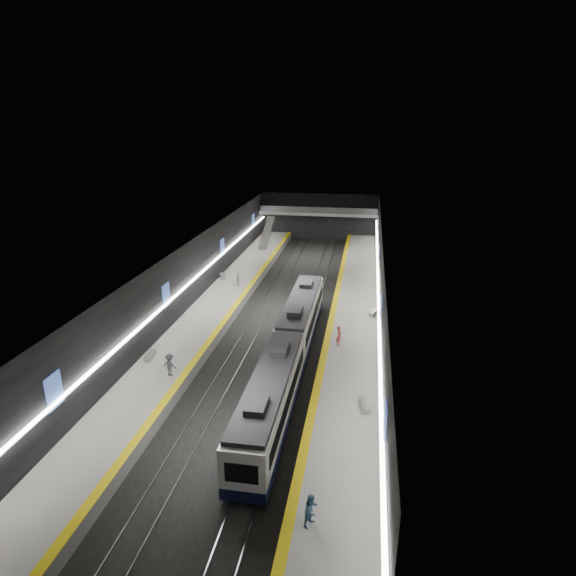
% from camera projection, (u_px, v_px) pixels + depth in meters
% --- Properties ---
extents(ground, '(70.00, 70.00, 0.00)m').
position_uv_depth(ground, '(285.00, 314.00, 52.49)').
color(ground, black).
rests_on(ground, ground).
extents(ceiling, '(20.00, 70.00, 0.04)m').
position_uv_depth(ceiling, '(285.00, 243.00, 49.82)').
color(ceiling, beige).
rests_on(ceiling, wall_left).
extents(wall_left, '(0.04, 70.00, 8.00)m').
position_uv_depth(wall_left, '(195.00, 275.00, 52.73)').
color(wall_left, black).
rests_on(wall_left, ground).
extents(wall_right, '(0.04, 70.00, 8.00)m').
position_uv_depth(wall_right, '(380.00, 284.00, 49.58)').
color(wall_right, black).
rests_on(wall_right, ground).
extents(wall_back, '(20.00, 0.04, 8.00)m').
position_uv_depth(wall_back, '(320.00, 217.00, 83.69)').
color(wall_back, black).
rests_on(wall_back, ground).
extents(wall_front, '(20.00, 0.04, 8.00)m').
position_uv_depth(wall_front, '(129.00, 561.00, 18.62)').
color(wall_front, black).
rests_on(wall_front, ground).
extents(platform_left, '(5.00, 70.00, 1.00)m').
position_uv_depth(platform_left, '(219.00, 306.00, 53.50)').
color(platform_left, slate).
rests_on(platform_left, ground).
extents(tile_surface_left, '(5.00, 70.00, 0.02)m').
position_uv_depth(tile_surface_left, '(218.00, 301.00, 53.33)').
color(tile_surface_left, '#A0A09C').
rests_on(tile_surface_left, platform_left).
extents(tactile_strip_left, '(0.60, 70.00, 0.02)m').
position_uv_depth(tactile_strip_left, '(238.00, 302.00, 52.98)').
color(tactile_strip_left, yellow).
rests_on(tactile_strip_left, platform_left).
extents(platform_right, '(5.00, 70.00, 1.00)m').
position_uv_depth(platform_right, '(354.00, 314.00, 51.15)').
color(platform_right, slate).
rests_on(platform_right, ground).
extents(tile_surface_right, '(5.00, 70.00, 0.02)m').
position_uv_depth(tile_surface_right, '(354.00, 310.00, 50.97)').
color(tile_surface_right, '#A0A09C').
rests_on(tile_surface_right, platform_right).
extents(tactile_strip_right, '(0.60, 70.00, 0.02)m').
position_uv_depth(tactile_strip_right, '(334.00, 308.00, 51.32)').
color(tactile_strip_right, yellow).
rests_on(tactile_strip_right, platform_right).
extents(rails, '(6.52, 70.00, 0.12)m').
position_uv_depth(rails, '(285.00, 314.00, 52.47)').
color(rails, gray).
rests_on(rails, ground).
extents(train, '(2.69, 30.04, 3.60)m').
position_uv_depth(train, '(288.00, 350.00, 39.57)').
color(train, black).
rests_on(train, ground).
extents(ad_posters, '(19.94, 53.50, 2.20)m').
position_uv_depth(ad_posters, '(286.00, 272.00, 51.92)').
color(ad_posters, '#3F5FBD').
rests_on(ad_posters, wall_left).
extents(cove_light_left, '(0.25, 68.60, 0.12)m').
position_uv_depth(cove_light_left, '(197.00, 276.00, 52.76)').
color(cove_light_left, white).
rests_on(cove_light_left, wall_left).
extents(cove_light_right, '(0.25, 68.60, 0.12)m').
position_uv_depth(cove_light_right, '(378.00, 286.00, 49.68)').
color(cove_light_right, white).
rests_on(cove_light_right, wall_right).
extents(mezzanine_bridge, '(20.00, 3.00, 1.50)m').
position_uv_depth(mezzanine_bridge, '(318.00, 213.00, 81.42)').
color(mezzanine_bridge, gray).
rests_on(mezzanine_bridge, wall_left).
extents(escalator, '(1.20, 7.50, 3.92)m').
position_uv_depth(escalator, '(267.00, 233.00, 76.87)').
color(escalator, '#99999E').
rests_on(escalator, platform_left).
extents(bench_left_near, '(0.64, 1.76, 0.42)m').
position_uv_depth(bench_left_near, '(150.00, 356.00, 40.72)').
color(bench_left_near, '#99999E').
rests_on(bench_left_near, platform_left).
extents(bench_left_far, '(1.21, 1.93, 0.46)m').
position_uv_depth(bench_left_far, '(222.00, 276.00, 61.06)').
color(bench_left_far, '#99999E').
rests_on(bench_left_far, platform_left).
extents(bench_right_near, '(0.77, 1.82, 0.43)m').
position_uv_depth(bench_right_near, '(364.00, 405.00, 33.72)').
color(bench_right_near, '#99999E').
rests_on(bench_right_near, platform_right).
extents(bench_right_far, '(1.09, 1.72, 0.41)m').
position_uv_depth(bench_right_far, '(374.00, 313.00, 49.68)').
color(bench_right_far, '#99999E').
rests_on(bench_right_far, platform_right).
extents(passenger_right_a, '(0.65, 0.79, 1.86)m').
position_uv_depth(passenger_right_a, '(339.00, 336.00, 42.69)').
color(passenger_right_a, '#B14942').
rests_on(passenger_right_a, platform_right).
extents(passenger_right_b, '(1.03, 1.10, 1.80)m').
position_uv_depth(passenger_right_b, '(312.00, 510.00, 23.77)').
color(passenger_right_b, teal).
rests_on(passenger_right_b, platform_right).
extents(passenger_left_a, '(0.44, 0.93, 1.54)m').
position_uv_depth(passenger_left_a, '(238.00, 279.00, 58.22)').
color(passenger_left_a, beige).
rests_on(passenger_left_a, platform_left).
extents(passenger_left_b, '(1.34, 0.99, 1.84)m').
position_uv_depth(passenger_left_b, '(170.00, 365.00, 37.68)').
color(passenger_left_b, '#45444C').
rests_on(passenger_left_b, platform_left).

